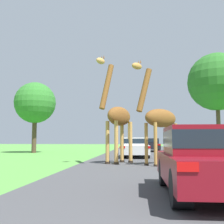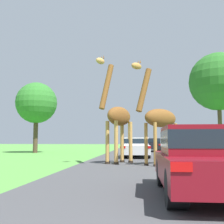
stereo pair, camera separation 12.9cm
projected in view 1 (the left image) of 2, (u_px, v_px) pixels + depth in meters
The scene contains 9 objects.
road at pixel (146, 151), 30.11m from camera, with size 7.54×120.00×0.00m.
giraffe_near_road at pixel (118, 118), 14.11m from camera, with size 1.79×2.47×5.21m.
giraffe_companion at pixel (159, 118), 13.12m from camera, with size 2.34×2.18×4.76m.
car_lead_maroon at pixel (205, 158), 5.94m from camera, with size 1.72×4.06×1.44m.
car_queue_right at pixel (135, 147), 19.28m from camera, with size 1.87×4.63×1.33m.
car_queue_left at pixel (151, 144), 29.23m from camera, with size 1.74×4.52×1.33m.
car_far_ahead at pixel (180, 145), 24.20m from camera, with size 1.95×4.79×1.36m.
tree_centre_back at pixel (35, 103), 25.94m from camera, with size 3.78×3.78×6.49m.
tree_far_right at pixel (217, 82), 26.71m from camera, with size 5.50×5.50×9.45m.
Camera 1 is at (-0.89, -0.58, 1.15)m, focal length 45.00 mm.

